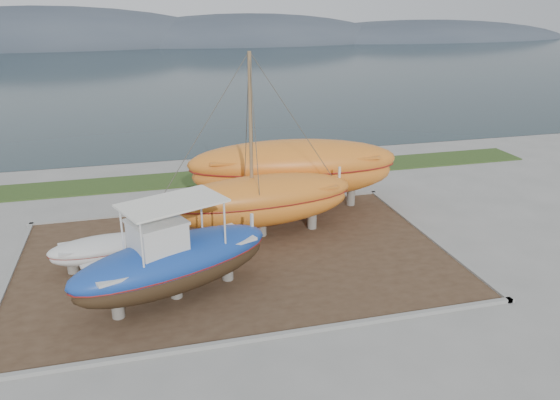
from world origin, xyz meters
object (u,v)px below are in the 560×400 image
object	(u,v)px
blue_caique	(173,251)
orange_sailboat	(261,148)
white_dinghy	(104,253)
orange_bare_hull	(293,176)

from	to	relation	value
blue_caique	orange_sailboat	bearing A→B (deg)	24.58
white_dinghy	blue_caique	bearing A→B (deg)	-57.96
blue_caique	orange_sailboat	distance (m)	6.82
white_dinghy	orange_sailboat	bearing A→B (deg)	4.39
blue_caique	white_dinghy	distance (m)	4.35
blue_caique	white_dinghy	xyz separation A→B (m)	(-2.67, 3.21, -1.23)
blue_caique	orange_bare_hull	size ratio (longest dim) A/B	0.72
white_dinghy	orange_sailboat	size ratio (longest dim) A/B	0.49
white_dinghy	orange_bare_hull	world-z (taller)	orange_bare_hull
white_dinghy	orange_bare_hull	size ratio (longest dim) A/B	0.40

